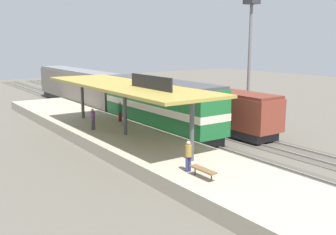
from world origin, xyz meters
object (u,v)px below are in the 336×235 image
(platform_bench, at_px, (203,170))
(person_boarding, at_px, (93,118))
(light_mast, at_px, (250,35))
(freight_car, at_px, (219,109))
(passenger_carriage_single, at_px, (78,87))
(person_waiting, at_px, (188,155))
(locomotive, at_px, (160,105))
(person_walking, at_px, (120,111))

(platform_bench, distance_m, person_boarding, 13.56)
(light_mast, bearing_deg, person_boarding, 165.82)
(platform_bench, distance_m, freight_car, 14.85)
(passenger_carriage_single, xyz_separation_m, person_waiting, (-5.99, -29.67, -0.46))
(locomotive, height_order, freight_car, locomotive)
(passenger_carriage_single, xyz_separation_m, light_mast, (7.80, -20.84, 6.08))
(person_walking, bearing_deg, person_waiting, -103.49)
(locomotive, bearing_deg, person_waiting, -117.18)
(freight_car, relative_size, person_waiting, 7.02)
(platform_bench, bearing_deg, passenger_carriage_single, 79.02)
(locomotive, bearing_deg, passenger_carriage_single, 90.00)
(person_walking, bearing_deg, light_mast, -26.22)
(light_mast, height_order, person_boarding, light_mast)
(person_boarding, bearing_deg, passenger_carriage_single, 71.10)
(platform_bench, distance_m, light_mast, 18.49)
(freight_car, xyz_separation_m, person_walking, (-7.24, 4.84, -0.12))
(light_mast, bearing_deg, passenger_carriage_single, 110.52)
(light_mast, xyz_separation_m, person_boarding, (-13.75, 3.47, -6.54))
(light_mast, relative_size, person_boarding, 6.84)
(person_waiting, bearing_deg, platform_bench, -90.38)
(locomotive, height_order, person_waiting, locomotive)
(freight_car, bearing_deg, light_mast, -5.44)
(platform_bench, bearing_deg, locomotive, 65.08)
(locomotive, xyz_separation_m, light_mast, (7.80, -2.84, 5.99))
(light_mast, distance_m, person_waiting, 17.64)
(freight_car, bearing_deg, person_waiting, -139.22)
(locomotive, height_order, person_boarding, locomotive)
(freight_car, height_order, person_walking, freight_car)
(person_waiting, xyz_separation_m, person_boarding, (0.05, 12.30, 0.00))
(platform_bench, height_order, person_waiting, person_waiting)
(person_boarding, bearing_deg, platform_bench, -90.23)
(freight_car, distance_m, person_walking, 8.71)
(locomotive, distance_m, person_walking, 3.55)
(passenger_carriage_single, bearing_deg, platform_bench, -100.98)
(locomotive, distance_m, person_boarding, 6.01)
(locomotive, distance_m, person_waiting, 13.13)
(locomotive, relative_size, person_waiting, 8.44)
(platform_bench, xyz_separation_m, person_walking, (3.36, 15.22, 0.51))
(platform_bench, bearing_deg, light_mast, 36.14)
(passenger_carriage_single, distance_m, freight_car, 21.04)
(person_waiting, xyz_separation_m, person_walking, (3.35, 13.97, 0.00))
(platform_bench, relative_size, locomotive, 0.12)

